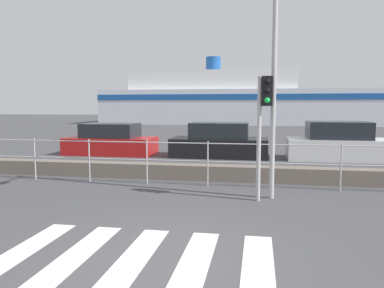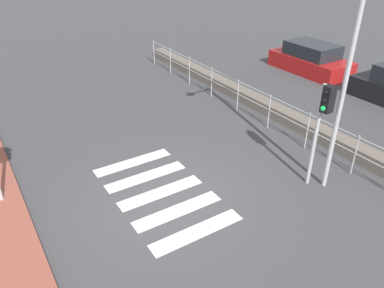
{
  "view_description": "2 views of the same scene",
  "coord_description": "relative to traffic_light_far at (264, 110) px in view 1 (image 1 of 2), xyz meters",
  "views": [
    {
      "loc": [
        1.37,
        -5.14,
        2.25
      ],
      "look_at": [
        0.1,
        2.0,
        1.5
      ],
      "focal_mm": 35.0,
      "sensor_mm": 36.0,
      "label": 1
    },
    {
      "loc": [
        6.92,
        -3.64,
        6.1
      ],
      "look_at": [
        -0.4,
        1.0,
        1.2
      ],
      "focal_mm": 35.0,
      "sensor_mm": 36.0,
      "label": 2
    }
  ],
  "objects": [
    {
      "name": "harbor_fence",
      "position": [
        -1.49,
        1.4,
        -1.32
      ],
      "size": [
        21.19,
        0.04,
        1.26
      ],
      "color": "#B2B2B5",
      "rests_on": "ground_plane"
    },
    {
      "name": "seawall",
      "position": [
        -1.49,
        2.27,
        -1.91
      ],
      "size": [
        23.5,
        0.55,
        0.45
      ],
      "color": "#6B6056",
      "rests_on": "ground_plane"
    },
    {
      "name": "parked_car_white",
      "position": [
        3.13,
        7.45,
        -1.47
      ],
      "size": [
        4.08,
        1.88,
        1.58
      ],
      "color": "silver",
      "rests_on": "ground_plane"
    },
    {
      "name": "ferry_boat",
      "position": [
        -2.33,
        37.36,
        0.54
      ],
      "size": [
        34.91,
        8.5,
        8.12
      ],
      "color": "silver",
      "rests_on": "ground_plane"
    },
    {
      "name": "parked_car_black",
      "position": [
        -1.8,
        7.45,
        -1.5
      ],
      "size": [
        4.18,
        1.85,
        1.5
      ],
      "color": "black",
      "rests_on": "ground_plane"
    },
    {
      "name": "parked_car_red",
      "position": [
        -6.82,
        7.45,
        -1.53
      ],
      "size": [
        4.05,
        1.89,
        1.42
      ],
      "color": "#B21919",
      "rests_on": "ground_plane"
    },
    {
      "name": "crosswalk",
      "position": [
        -1.89,
        -3.68,
        -2.14
      ],
      "size": [
        4.05,
        2.4,
        0.01
      ],
      "color": "silver",
      "rests_on": "ground_plane"
    },
    {
      "name": "streetlamp",
      "position": [
        0.22,
        0.1,
        2.06
      ],
      "size": [
        0.32,
        1.27,
        6.86
      ],
      "color": "#B2B2B5",
      "rests_on": "ground_plane"
    },
    {
      "name": "ground_plane",
      "position": [
        -1.49,
        -3.68,
        -2.14
      ],
      "size": [
        160.0,
        160.0,
        0.0
      ],
      "primitive_type": "plane",
      "color": "#424244"
    },
    {
      "name": "traffic_light_far",
      "position": [
        0.0,
        0.0,
        0.0
      ],
      "size": [
        0.34,
        0.32,
        2.91
      ],
      "color": "#B2B2B5",
      "rests_on": "ground_plane"
    }
  ]
}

